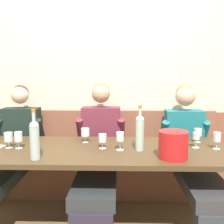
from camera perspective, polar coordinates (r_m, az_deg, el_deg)
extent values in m
cube|color=beige|center=(3.23, -2.04, 8.66)|extent=(6.80, 0.08, 2.80)
cube|color=brown|center=(3.31, -2.01, -7.84)|extent=(6.80, 0.03, 0.92)
cube|color=brown|center=(3.18, -2.25, -13.12)|extent=(2.66, 0.42, 0.44)
cube|color=brown|center=(3.10, -2.28, -8.91)|extent=(2.61, 0.39, 0.05)
cube|color=brown|center=(3.22, -2.08, -3.64)|extent=(2.66, 0.04, 0.45)
cube|color=#4B3720|center=(2.39, -3.40, -8.19)|extent=(2.36, 0.86, 0.04)
cylinder|color=#523621|center=(2.98, 19.67, -12.60)|extent=(0.07, 0.07, 0.69)
cube|color=#283635|center=(2.77, -22.53, -12.39)|extent=(0.34, 1.11, 0.11)
cube|color=black|center=(3.21, -18.56, -3.63)|extent=(0.40, 0.18, 0.50)
sphere|color=beige|center=(3.15, -18.97, 3.41)|extent=(0.19, 0.19, 0.19)
sphere|color=brown|center=(3.17, -18.83, 3.89)|extent=(0.18, 0.18, 0.18)
cylinder|color=black|center=(3.26, -22.34, -3.33)|extent=(0.08, 0.20, 0.27)
cylinder|color=black|center=(3.11, -15.10, -3.52)|extent=(0.08, 0.20, 0.27)
cube|color=#2C3032|center=(2.55, -3.27, -13.57)|extent=(0.36, 1.11, 0.11)
cube|color=maroon|center=(3.02, -2.38, -3.81)|extent=(0.43, 0.19, 0.51)
sphere|color=tan|center=(2.95, -2.44, 3.89)|extent=(0.20, 0.20, 0.20)
sphere|color=olive|center=(2.98, -2.41, 4.42)|extent=(0.19, 0.19, 0.19)
cylinder|color=maroon|center=(3.01, -6.73, -3.51)|extent=(0.08, 0.20, 0.27)
cylinder|color=maroon|center=(2.98, 1.92, -3.58)|extent=(0.08, 0.20, 0.27)
cube|color=#36353A|center=(2.64, 17.74, -13.19)|extent=(0.34, 1.11, 0.11)
cube|color=#1D6D77|center=(3.11, 14.97, -4.07)|extent=(0.41, 0.20, 0.48)
sphere|color=#DFAC8C|center=(3.04, 15.30, 3.26)|extent=(0.22, 0.22, 0.22)
sphere|color=#9D7241|center=(3.06, 15.21, 3.80)|extent=(0.20, 0.20, 0.20)
cylinder|color=#1D6D77|center=(3.02, 11.14, -4.01)|extent=(0.08, 0.20, 0.27)
cylinder|color=#1D6D77|center=(3.12, 19.03, -3.91)|extent=(0.08, 0.20, 0.27)
cylinder|color=red|center=(2.15, 12.86, -6.79)|extent=(0.23, 0.23, 0.21)
cylinder|color=#AEC1BF|center=(2.15, -16.06, -6.45)|extent=(0.07, 0.07, 0.25)
sphere|color=#AEC1BF|center=(2.12, -16.21, -2.88)|extent=(0.07, 0.07, 0.07)
cylinder|color=#AEC1BF|center=(2.11, -16.28, -1.30)|extent=(0.03, 0.03, 0.10)
cylinder|color=orange|center=(2.10, -16.35, 0.31)|extent=(0.03, 0.03, 0.02)
cylinder|color=#ABCEBA|center=(2.30, 5.89, -5.07)|extent=(0.07, 0.07, 0.25)
sphere|color=#ABCEBA|center=(2.28, 5.94, -1.68)|extent=(0.07, 0.07, 0.07)
cylinder|color=#ABCEBA|center=(2.27, 5.96, -0.29)|extent=(0.03, 0.03, 0.09)
cylinder|color=orange|center=(2.26, 5.99, 1.14)|extent=(0.03, 0.03, 0.02)
cylinder|color=silver|center=(2.52, -19.14, -7.24)|extent=(0.06, 0.06, 0.00)
cylinder|color=silver|center=(2.51, -19.18, -6.55)|extent=(0.01, 0.01, 0.06)
cylinder|color=silver|center=(2.49, -19.26, -4.95)|extent=(0.07, 0.07, 0.08)
cylinder|color=silver|center=(2.51, 17.34, -7.20)|extent=(0.06, 0.06, 0.00)
cylinder|color=silver|center=(2.50, 17.38, -6.35)|extent=(0.01, 0.01, 0.07)
cylinder|color=silver|center=(2.49, 17.45, -4.85)|extent=(0.06, 0.06, 0.06)
cylinder|color=#E9DA7E|center=(2.49, 17.43, -5.29)|extent=(0.05, 0.05, 0.02)
cylinder|color=silver|center=(2.71, 17.69, -6.09)|extent=(0.06, 0.06, 0.00)
cylinder|color=silver|center=(2.70, 17.72, -5.43)|extent=(0.01, 0.01, 0.06)
cylinder|color=silver|center=(2.68, 17.79, -4.09)|extent=(0.07, 0.07, 0.07)
cylinder|color=#E4DE87|center=(2.69, 17.77, -4.52)|extent=(0.06, 0.06, 0.03)
cylinder|color=silver|center=(2.38, -2.02, -7.67)|extent=(0.07, 0.07, 0.00)
cylinder|color=silver|center=(2.38, -2.03, -6.98)|extent=(0.01, 0.01, 0.06)
cylinder|color=silver|center=(2.36, -2.03, -5.52)|extent=(0.07, 0.07, 0.07)
cylinder|color=#E3D37B|center=(2.36, -2.03, -6.02)|extent=(0.06, 0.06, 0.03)
cylinder|color=silver|center=(2.33, 1.72, -8.02)|extent=(0.06, 0.06, 0.00)
cylinder|color=silver|center=(2.32, 1.72, -7.06)|extent=(0.01, 0.01, 0.08)
cylinder|color=silver|center=(2.30, 1.73, -5.22)|extent=(0.07, 0.07, 0.08)
cylinder|color=#EDE490|center=(2.31, 1.73, -5.84)|extent=(0.06, 0.06, 0.03)
cylinder|color=silver|center=(2.53, 21.26, -7.28)|extent=(0.06, 0.06, 0.00)
cylinder|color=silver|center=(2.52, 21.31, -6.53)|extent=(0.01, 0.01, 0.06)
cylinder|color=silver|center=(2.51, 21.40, -4.93)|extent=(0.06, 0.06, 0.08)
cylinder|color=#EED179|center=(2.51, 21.36, -5.61)|extent=(0.06, 0.06, 0.02)
cylinder|color=silver|center=(2.57, -21.01, -7.06)|extent=(0.06, 0.06, 0.00)
cylinder|color=silver|center=(2.56, -21.05, -6.41)|extent=(0.01, 0.01, 0.06)
cylinder|color=silver|center=(2.54, -21.13, -4.95)|extent=(0.07, 0.07, 0.08)
cylinder|color=silver|center=(2.59, -5.67, -6.38)|extent=(0.06, 0.06, 0.00)
cylinder|color=silver|center=(2.58, -5.68, -5.70)|extent=(0.01, 0.01, 0.06)
cylinder|color=silver|center=(2.56, -5.70, -4.25)|extent=(0.08, 0.08, 0.07)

